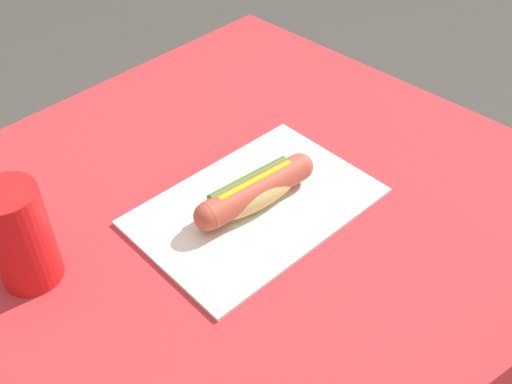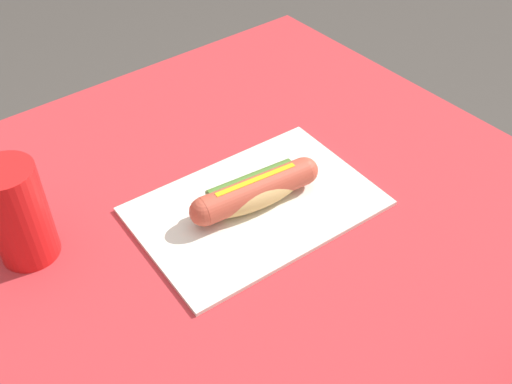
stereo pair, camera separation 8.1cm
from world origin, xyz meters
name	(u,v)px [view 1 (the left image)]	position (x,y,z in m)	size (l,w,h in m)	color
dining_table	(254,308)	(0.00, 0.00, 0.59)	(0.96, 0.96, 0.73)	brown
paper_wrapper	(256,206)	(0.05, 0.05, 0.73)	(0.33, 0.22, 0.01)	silver
hot_dog	(256,191)	(0.05, 0.05, 0.76)	(0.20, 0.07, 0.05)	#DBB26B
drinking_cup	(20,236)	(-0.23, 0.16, 0.80)	(0.07, 0.07, 0.14)	red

